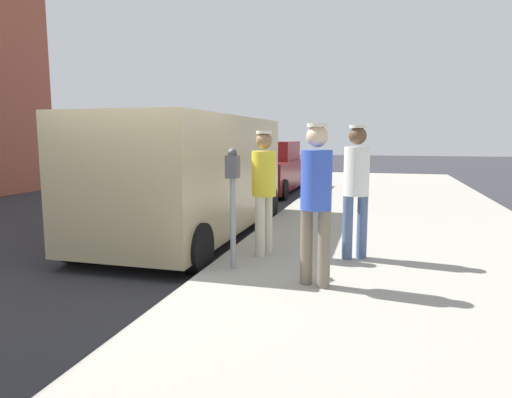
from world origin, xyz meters
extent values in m
plane|color=#2D2D33|center=(0.00, 0.00, 0.00)|extent=(80.00, 80.00, 0.00)
cube|color=#9E998E|center=(3.50, 0.00, 0.07)|extent=(5.00, 32.00, 0.15)
cylinder|color=gray|center=(1.35, -0.06, 0.72)|extent=(0.07, 0.07, 1.15)
cube|color=#4C4C51|center=(1.35, -0.06, 1.44)|extent=(0.14, 0.18, 0.28)
sphere|color=#47474C|center=(1.35, -0.06, 1.61)|extent=(0.12, 0.12, 0.12)
cylinder|color=beige|center=(1.58, 0.81, 0.57)|extent=(0.14, 0.14, 0.84)
cylinder|color=beige|center=(1.52, 0.60, 0.57)|extent=(0.14, 0.14, 0.84)
cylinder|color=yellow|center=(1.55, 0.70, 1.30)|extent=(0.34, 0.34, 0.63)
sphere|color=#8C6647|center=(1.55, 0.70, 1.76)|extent=(0.23, 0.23, 0.23)
cylinder|color=silver|center=(1.55, 0.70, 1.87)|extent=(0.21, 0.21, 0.04)
cylinder|color=#726656|center=(2.54, -0.49, 0.58)|extent=(0.14, 0.14, 0.87)
cylinder|color=#726656|center=(2.34, -0.42, 0.58)|extent=(0.14, 0.14, 0.87)
cylinder|color=blue|center=(2.44, -0.46, 1.34)|extent=(0.34, 0.34, 0.65)
sphere|color=beige|center=(2.44, -0.46, 1.81)|extent=(0.23, 0.23, 0.23)
cylinder|color=silver|center=(2.44, -0.46, 1.93)|extent=(0.22, 0.22, 0.04)
cylinder|color=#4C608C|center=(2.90, 0.88, 0.59)|extent=(0.14, 0.14, 0.87)
cylinder|color=#4C608C|center=(2.71, 0.77, 0.59)|extent=(0.14, 0.14, 0.87)
cylinder|color=white|center=(2.80, 0.83, 1.35)|extent=(0.34, 0.34, 0.65)
sphere|color=brown|center=(2.80, 0.83, 1.82)|extent=(0.24, 0.24, 0.24)
cylinder|color=silver|center=(2.80, 0.83, 1.94)|extent=(0.22, 0.22, 0.04)
cube|color=tan|center=(-0.15, 2.14, 1.17)|extent=(2.00, 5.20, 1.96)
cube|color=black|center=(-0.15, -0.31, 1.56)|extent=(1.84, 0.08, 0.88)
cylinder|color=black|center=(0.80, 0.09, 0.34)|extent=(0.22, 0.68, 0.68)
cylinder|color=black|center=(-1.10, 0.09, 0.34)|extent=(0.22, 0.68, 0.68)
cylinder|color=black|center=(0.80, 4.19, 0.34)|extent=(0.22, 0.68, 0.68)
cylinder|color=black|center=(-1.10, 4.19, 0.34)|extent=(0.22, 0.68, 0.68)
cube|color=maroon|center=(-0.39, 8.89, 0.61)|extent=(1.88, 4.42, 0.89)
cube|color=maroon|center=(-0.39, 9.11, 1.35)|extent=(1.63, 2.00, 0.60)
cylinder|color=black|center=(0.45, 7.23, 0.30)|extent=(0.23, 0.60, 0.60)
cylinder|color=black|center=(-1.27, 7.25, 0.30)|extent=(0.23, 0.60, 0.60)
cylinder|color=black|center=(0.49, 10.53, 0.30)|extent=(0.23, 0.60, 0.60)
cylinder|color=black|center=(-1.23, 10.55, 0.30)|extent=(0.23, 0.60, 0.60)
camera|label=1|loc=(3.10, -5.34, 1.81)|focal=31.61mm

